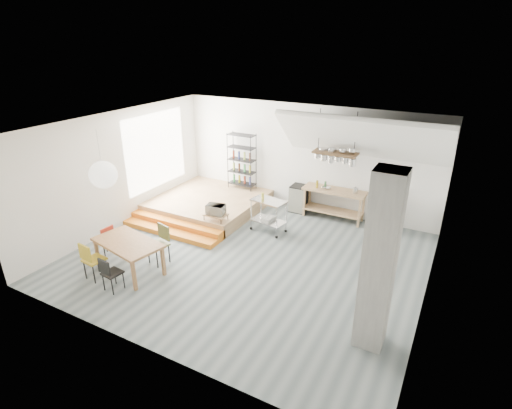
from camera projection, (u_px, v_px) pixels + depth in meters
The scene contains 26 objects.
floor at pixel (248, 257), 9.72m from camera, with size 8.00×8.00×0.00m, color #566063.
wall_back at pixel (304, 158), 11.93m from camera, with size 8.00×0.04×3.20m, color silver.
wall_left at pixel (119, 171), 10.84m from camera, with size 0.04×7.00×3.20m, color silver.
wall_right at pixel (436, 235), 7.36m from camera, with size 0.04×7.00×3.20m, color silver.
ceiling at pixel (246, 127), 8.47m from camera, with size 8.00×7.00×0.02m, color white.
slope_ceiling at pixel (363, 138), 10.29m from camera, with size 4.40×1.80×0.15m, color white.
window_pane at pixel (156, 151), 11.97m from camera, with size 0.02×2.50×2.20m, color white.
platform at pixel (209, 203), 12.36m from camera, with size 3.00×3.00×0.40m, color #937049.
step_lower at pixel (168, 232), 10.83m from camera, with size 3.00×0.35×0.13m, color orange.
step_upper at pixel (176, 225), 11.09m from camera, with size 3.00×0.35×0.27m, color orange.
concrete_column at pixel (379, 263), 6.44m from camera, with size 0.50×0.50×3.20m, color slate.
kitchen_counter at pixel (334, 199), 11.55m from camera, with size 1.80×0.60×0.91m.
stove at pixel (382, 213), 11.00m from camera, with size 0.60×0.60×1.18m.
pot_rack at pixel (336, 156), 10.83m from camera, with size 1.20×0.50×1.43m.
wire_shelving at pixel (242, 160), 12.67m from camera, with size 0.88×0.38×1.80m.
microwave_shelf at pixel (216, 215), 10.73m from camera, with size 0.60×0.40×0.16m.
paper_lantern at pixel (103, 175), 8.67m from camera, with size 0.60×0.60×0.60m, color white.
dining_table at pixel (128, 245), 8.91m from camera, with size 1.75×1.20×0.76m.
chair_mustard at pixel (91, 258), 8.66m from camera, with size 0.45×0.45×0.89m.
chair_black at pixel (109, 272), 8.28m from camera, with size 0.40×0.40×0.79m.
chair_olive at pixel (160, 241), 9.36m from camera, with size 0.51×0.51×0.93m.
chair_red at pixel (106, 239), 9.57m from camera, with size 0.39×0.39×0.82m.
rolling_cart at pixel (269, 211), 10.81m from camera, with size 1.00×0.66×0.92m.
mini_fridge at pixel (299, 198), 12.16m from camera, with size 0.48×0.48×0.82m, color black.
microwave at pixel (216, 209), 10.67m from camera, with size 0.49×0.33×0.27m, color beige.
bowl at pixel (326, 188), 11.49m from camera, with size 0.24×0.24×0.06m, color silver.
Camera 1 is at (4.18, -7.34, 5.00)m, focal length 28.00 mm.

